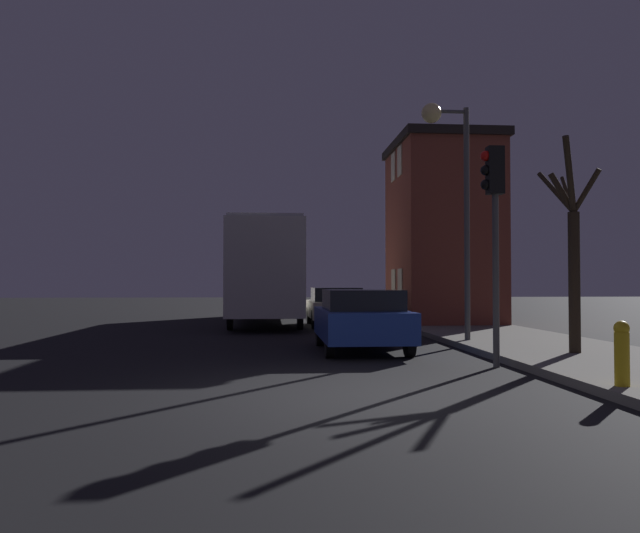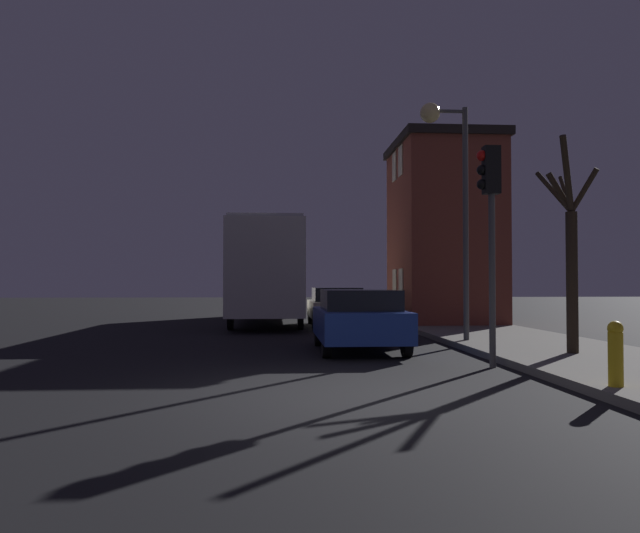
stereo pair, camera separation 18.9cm
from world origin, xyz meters
name	(u,v)px [view 1 (the left image)]	position (x,y,z in m)	size (l,w,h in m)	color
ground_plane	(347,394)	(0.00, 0.00, 0.00)	(120.00, 120.00, 0.00)	black
brick_building	(442,230)	(5.35, 14.09, 3.55)	(3.68, 4.91, 6.78)	brown
streetlamp	(448,164)	(3.40, 6.59, 4.59)	(1.22, 0.51, 5.98)	#4C4C4C
traffic_light	(494,208)	(3.10, 2.58, 2.98)	(0.43, 0.24, 4.14)	#4C4C4C
bare_tree	(572,252)	(5.12, 3.57, 2.22)	(0.96, 1.63, 4.34)	#2D2319
bus	(266,266)	(-1.24, 15.91, 2.23)	(2.54, 11.29, 3.75)	beige
car_near_lane	(361,319)	(1.02, 5.52, 0.75)	(1.89, 3.92, 1.42)	navy
car_mid_lane	(335,306)	(1.29, 13.84, 0.75)	(1.89, 4.17, 1.40)	beige
fire_hydrant	(622,352)	(3.79, -0.46, 0.62)	(0.21, 0.21, 0.91)	gold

